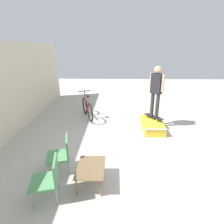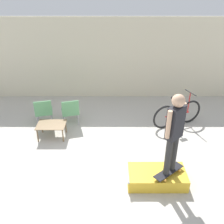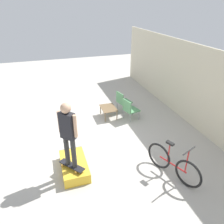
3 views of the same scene
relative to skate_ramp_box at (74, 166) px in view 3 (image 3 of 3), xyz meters
The scene contains 9 objects.
ground_plane 1.61m from the skate_ramp_box, 163.29° to the left, with size 24.00×24.00×0.00m, color #B7B2A8.
house_wall_back 5.19m from the skate_ramp_box, 107.83° to the left, with size 12.00×0.06×3.00m.
skate_ramp_box is the anchor object (origin of this frame).
skateboard_on_ramp 0.35m from the skate_ramp_box, 18.76° to the right, with size 0.74×0.65×0.07m.
person_skater 1.37m from the skate_ramp_box, 18.76° to the right, with size 0.44×0.42×1.84m.
coffee_table 3.33m from the skate_ramp_box, 145.97° to the left, with size 0.82×0.59×0.43m.
patio_chair_left 4.11m from the skate_ramp_box, 140.26° to the left, with size 0.63×0.63×0.86m.
patio_chair_right 3.51m from the skate_ramp_box, 131.43° to the left, with size 0.64×0.64×0.86m.
bicycle 2.75m from the skate_ramp_box, 67.70° to the left, with size 1.63×0.74×1.09m.
Camera 3 is at (6.46, -0.89, 4.36)m, focal length 35.00 mm.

